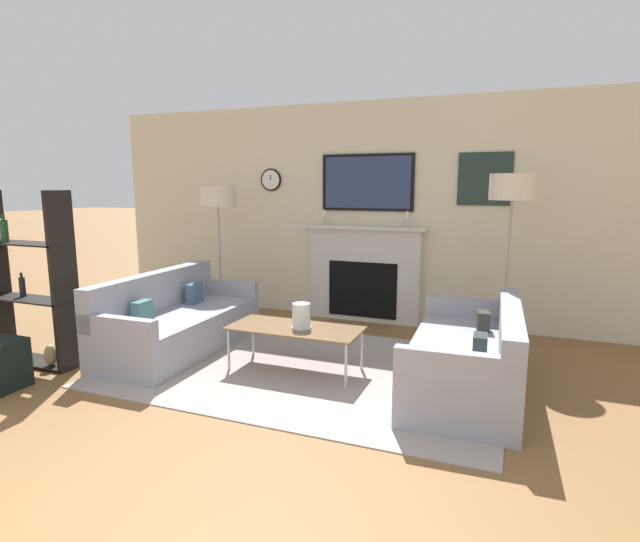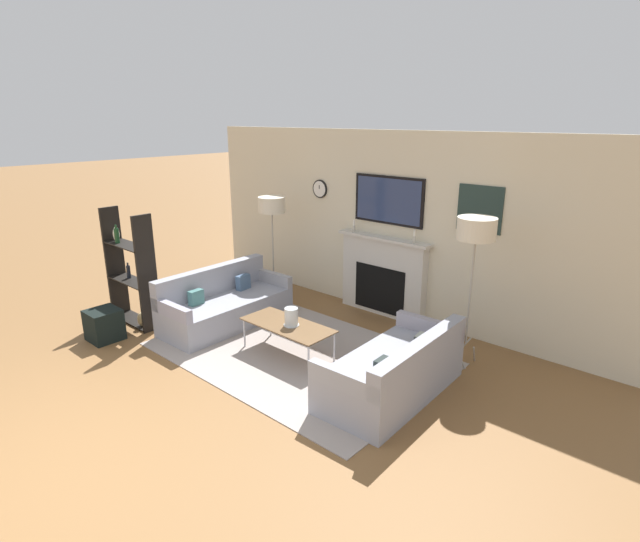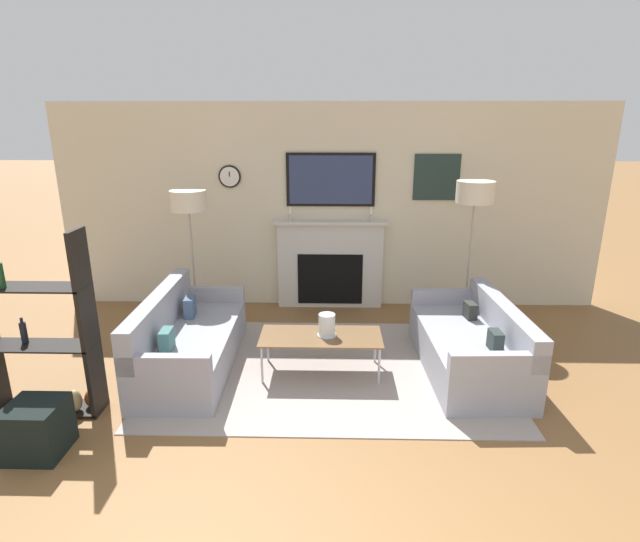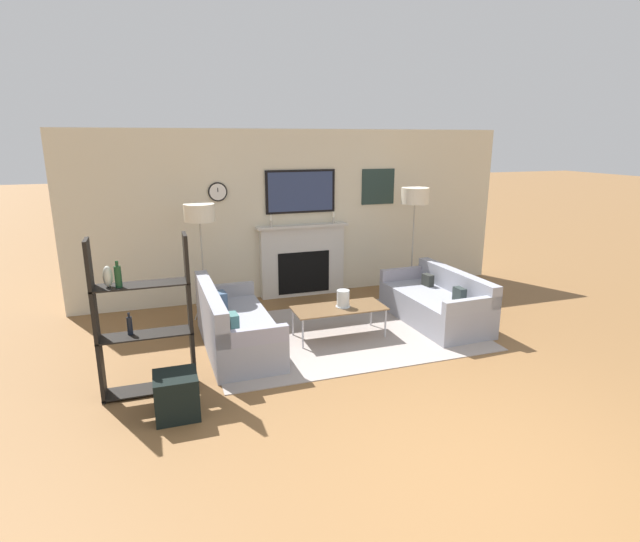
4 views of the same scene
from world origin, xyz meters
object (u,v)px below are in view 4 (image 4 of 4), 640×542
at_px(couch_left, 234,327).
at_px(couch_right, 437,304).
at_px(coffee_table, 339,309).
at_px(ottoman, 176,395).
at_px(floor_lamp_left, 199,214).
at_px(hurricane_candle, 343,300).
at_px(shelf_unit, 146,325).
at_px(floor_lamp_right, 415,197).

relative_size(couch_left, couch_right, 1.07).
xyz_separation_m(coffee_table, ottoman, (-2.15, -1.33, -0.17)).
height_order(couch_right, floor_lamp_left, floor_lamp_left).
height_order(hurricane_candle, floor_lamp_left, floor_lamp_left).
distance_m(couch_left, couch_right, 2.90).
bearing_deg(floor_lamp_left, couch_left, -79.21).
bearing_deg(couch_right, hurricane_candle, -177.00).
distance_m(hurricane_candle, shelf_unit, 2.56).
xyz_separation_m(hurricane_candle, ottoman, (-2.21, -1.34, -0.30)).
relative_size(coffee_table, floor_lamp_left, 0.72).
distance_m(floor_lamp_right, ottoman, 4.91).
relative_size(couch_right, floor_lamp_left, 1.06).
bearing_deg(hurricane_candle, floor_lamp_left, 142.81).
bearing_deg(hurricane_candle, couch_left, 176.99).
height_order(coffee_table, floor_lamp_left, floor_lamp_left).
distance_m(coffee_table, floor_lamp_left, 2.34).
distance_m(couch_right, hurricane_candle, 1.49).
xyz_separation_m(couch_left, ottoman, (-0.77, -1.41, -0.07)).
height_order(couch_left, shelf_unit, shelf_unit).
bearing_deg(coffee_table, shelf_unit, -162.42).
bearing_deg(couch_left, couch_right, 0.03).
height_order(floor_lamp_left, floor_lamp_right, floor_lamp_right).
relative_size(floor_lamp_left, shelf_unit, 1.03).
bearing_deg(shelf_unit, couch_right, 12.13).
distance_m(couch_left, hurricane_candle, 1.45).
relative_size(coffee_table, floor_lamp_right, 0.67).
bearing_deg(floor_lamp_right, floor_lamp_left, 180.00).
xyz_separation_m(couch_right, floor_lamp_left, (-3.13, 1.18, 1.27)).
bearing_deg(ottoman, couch_right, 21.03).
relative_size(couch_right, coffee_table, 1.46).
height_order(couch_right, coffee_table, couch_right).
bearing_deg(couch_left, shelf_unit, -140.04).
distance_m(coffee_table, shelf_unit, 2.51).
xyz_separation_m(couch_right, floor_lamp_right, (0.24, 1.18, 1.38)).
bearing_deg(coffee_table, couch_left, 176.47).
bearing_deg(couch_left, floor_lamp_right, 20.66).
bearing_deg(shelf_unit, hurricane_candle, 17.38).
height_order(coffee_table, hurricane_candle, hurricane_candle).
distance_m(couch_right, ottoman, 3.94).
bearing_deg(coffee_table, floor_lamp_left, 141.59).
distance_m(shelf_unit, ottoman, 0.81).
bearing_deg(hurricane_candle, floor_lamp_right, 36.43).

